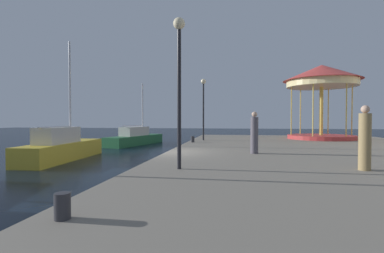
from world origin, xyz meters
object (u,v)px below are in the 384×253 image
at_px(lamp_post_near_edge, 179,67).
at_px(person_mid_promenade, 365,140).
at_px(sailboat_yellow, 62,148).
at_px(carousel, 322,83).
at_px(sailboat_green, 135,138).
at_px(bollard_south, 193,139).
at_px(person_far_corner, 254,134).
at_px(lamp_post_mid_promenade, 203,99).
at_px(bollard_center, 62,206).

xyz_separation_m(lamp_post_near_edge, person_mid_promenade, (5.49, 0.60, -2.20)).
xyz_separation_m(sailboat_yellow, carousel, (16.29, 8.43, 4.39)).
relative_size(sailboat_green, bollard_south, 18.62).
distance_m(person_far_corner, person_mid_promenade, 4.74).
bearing_deg(carousel, person_far_corner, -119.25).
distance_m(sailboat_green, lamp_post_near_edge, 18.07).
distance_m(sailboat_green, bollard_south, 8.78).
height_order(lamp_post_near_edge, lamp_post_mid_promenade, lamp_post_near_edge).
xyz_separation_m(carousel, person_mid_promenade, (-2.83, -14.03, -3.41)).
xyz_separation_m(person_far_corner, person_mid_promenade, (2.95, -3.71, 0.04)).
relative_size(bollard_center, person_mid_promenade, 0.21).
bearing_deg(bollard_south, person_far_corner, -57.72).
relative_size(sailboat_green, carousel, 1.30).
bearing_deg(sailboat_green, lamp_post_mid_promenade, -32.77).
bearing_deg(carousel, person_mid_promenade, -101.42).
bearing_deg(sailboat_green, bollard_center, -72.89).
bearing_deg(lamp_post_mid_promenade, person_mid_promenade, -61.81).
height_order(lamp_post_mid_promenade, bollard_center, lamp_post_mid_promenade).
bearing_deg(sailboat_yellow, person_far_corner, -10.20).
xyz_separation_m(bollard_south, person_mid_promenade, (6.56, -9.42, 0.71)).
distance_m(carousel, lamp_post_near_edge, 16.87).
bearing_deg(sailboat_yellow, bollard_center, -56.59).
relative_size(lamp_post_near_edge, person_far_corner, 2.47).
bearing_deg(bollard_center, sailboat_green, 107.11).
height_order(carousel, person_mid_promenade, carousel).
bearing_deg(sailboat_yellow, carousel, 27.36).
bearing_deg(sailboat_green, bollard_south, -44.86).
relative_size(sailboat_yellow, carousel, 1.21).
height_order(person_far_corner, person_mid_promenade, person_mid_promenade).
xyz_separation_m(sailboat_green, carousel, (15.61, -1.58, 4.50)).
bearing_deg(bollard_center, lamp_post_mid_promenade, 88.77).
xyz_separation_m(sailboat_yellow, lamp_post_mid_promenade, (7.41, 5.68, 3.10)).
relative_size(sailboat_green, person_far_corner, 4.01).
relative_size(carousel, person_far_corner, 3.09).
xyz_separation_m(sailboat_green, bollard_center, (6.38, -20.72, 0.38)).
distance_m(sailboat_yellow, bollard_south, 7.89).
height_order(sailboat_green, bollard_center, sailboat_green).
relative_size(carousel, bollard_south, 14.35).
bearing_deg(lamp_post_near_edge, bollard_south, 96.09).
bearing_deg(sailboat_green, lamp_post_near_edge, -65.79).
distance_m(carousel, bollard_center, 21.64).
bearing_deg(person_far_corner, lamp_post_near_edge, -120.56).
bearing_deg(lamp_post_near_edge, bollard_center, -101.39).
height_order(sailboat_green, person_mid_promenade, sailboat_green).
relative_size(carousel, person_mid_promenade, 2.98).
distance_m(sailboat_green, carousel, 16.32).
relative_size(lamp_post_mid_promenade, person_far_corner, 2.39).
bearing_deg(person_mid_promenade, lamp_post_mid_promenade, 118.19).
distance_m(lamp_post_mid_promenade, bollard_center, 16.63).
height_order(bollard_south, person_far_corner, person_far_corner).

